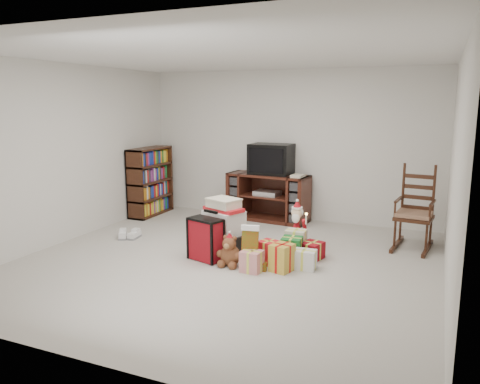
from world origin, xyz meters
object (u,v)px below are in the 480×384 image
bookshelf (150,183)px  rocking_chair (414,219)px  red_suitcase (206,239)px  gift_pile (224,230)px  crt_television (271,159)px  sneaker_pair (129,235)px  gift_cluster (286,254)px  mrs_claus_figurine (224,223)px  santa_figurine (297,230)px  tv_stand (268,197)px  teddy_bear (230,253)px

bookshelf → rocking_chair: bookshelf is taller
rocking_chair → red_suitcase: size_ratio=1.86×
gift_pile → crt_television: (-0.03, 1.92, 0.72)m
sneaker_pair → gift_cluster: size_ratio=0.33×
bookshelf → red_suitcase: 2.76m
gift_pile → red_suitcase: 0.38m
rocking_chair → crt_television: 2.49m
red_suitcase → gift_pile: bearing=95.0°
rocking_chair → mrs_claus_figurine: rocking_chair is taller
santa_figurine → sneaker_pair: bearing=-168.5°
red_suitcase → crt_television: 2.41m
sneaker_pair → gift_cluster: bearing=-26.0°
tv_stand → rocking_chair: (2.35, -0.66, 0.01)m
red_suitcase → gift_cluster: bearing=32.5°
tv_stand → sneaker_pair: bearing=-123.5°
bookshelf → teddy_bear: 3.09m
bookshelf → tv_stand: bearing=11.8°
gift_pile → crt_television: bearing=112.0°
tv_stand → red_suitcase: 2.26m
bookshelf → santa_figurine: (2.95, -0.93, -0.31)m
red_suitcase → sneaker_pair: (-1.49, 0.42, -0.23)m
gift_pile → mrs_claus_figurine: bearing=136.8°
mrs_claus_figurine → gift_cluster: (1.21, -0.76, -0.09)m
tv_stand → red_suitcase: (-0.01, -2.26, -0.12)m
mrs_claus_figurine → crt_television: size_ratio=0.81×
rocking_chair → red_suitcase: 2.86m
rocking_chair → teddy_bear: bearing=-133.6°
santa_figurine → crt_television: size_ratio=0.97×
tv_stand → bookshelf: bookshelf is taller
red_suitcase → teddy_bear: red_suitcase is taller
gift_cluster → sneaker_pair: bearing=176.6°
teddy_bear → gift_cluster: 0.70m
tv_stand → rocking_chair: bearing=-9.9°
tv_stand → santa_figurine: (0.90, -1.35, -0.14)m
teddy_bear → sneaker_pair: bearing=165.3°
bookshelf → rocking_chair: size_ratio=1.00×
sneaker_pair → crt_television: (1.54, 1.87, 0.99)m
crt_television → mrs_claus_figurine: bearing=-102.3°
gift_cluster → rocking_chair: bearing=43.9°
gift_cluster → crt_television: bearing=114.6°
santa_figurine → sneaker_pair: santa_figurine is taller
mrs_claus_figurine → crt_television: (0.29, 1.25, 0.82)m
red_suitcase → gift_cluster: 1.02m
red_suitcase → gift_cluster: (0.97, 0.27, -0.15)m
tv_stand → mrs_claus_figurine: tv_stand is taller
tv_stand → teddy_bear: tv_stand is taller
teddy_bear → crt_television: size_ratio=0.54×
rocking_chair → sneaker_pair: 4.05m
red_suitcase → mrs_claus_figurine: size_ratio=1.13×
bookshelf → sneaker_pair: bearing=-68.8°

